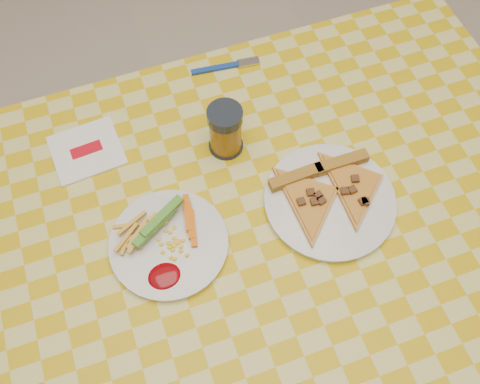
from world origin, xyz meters
name	(u,v)px	position (x,y,z in m)	size (l,w,h in m)	color
ground	(247,330)	(0.00, 0.00, 0.00)	(8.00, 8.00, 0.00)	beige
table	(251,244)	(0.00, 0.00, 0.68)	(1.28, 0.88, 0.76)	silver
plate_left	(169,244)	(-0.15, 0.02, 0.76)	(0.21, 0.21, 0.01)	silver
plate_right	(330,201)	(0.16, 0.00, 0.76)	(0.24, 0.24, 0.01)	silver
fries_veggies	(161,235)	(-0.16, 0.03, 0.78)	(0.18, 0.16, 0.04)	gold
pizza_slices	(329,190)	(0.16, 0.02, 0.78)	(0.23, 0.21, 0.02)	#D88742
drink_glass	(225,130)	(0.01, 0.19, 0.81)	(0.07, 0.07, 0.11)	black
napkin	(87,150)	(-0.25, 0.27, 0.76)	(0.14, 0.13, 0.01)	white
fork	(226,66)	(0.08, 0.38, 0.76)	(0.15, 0.03, 0.01)	navy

